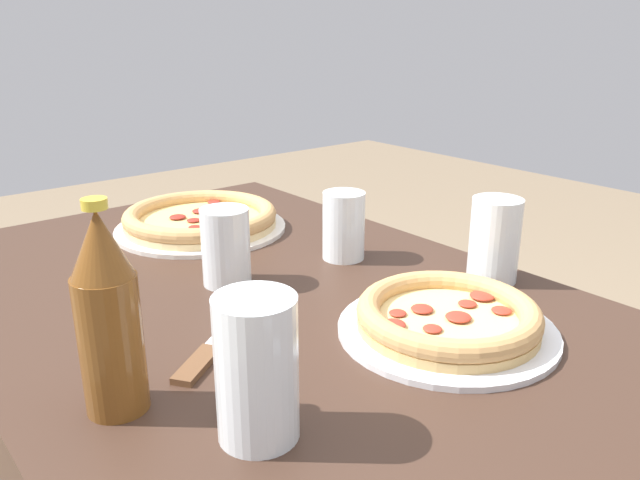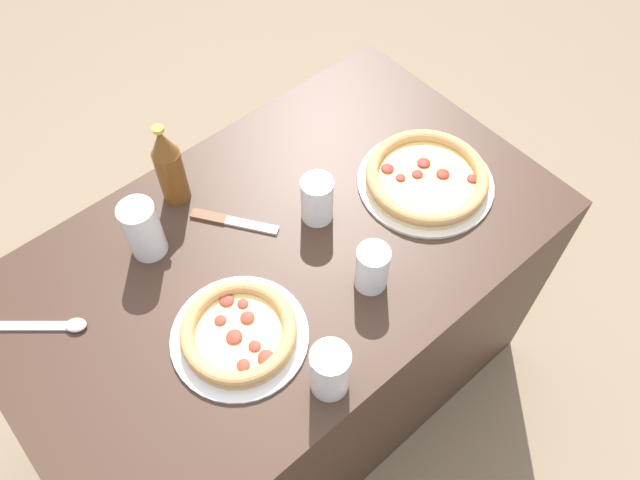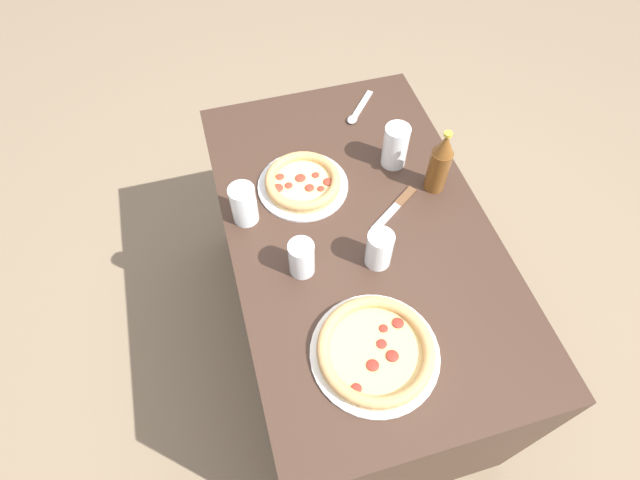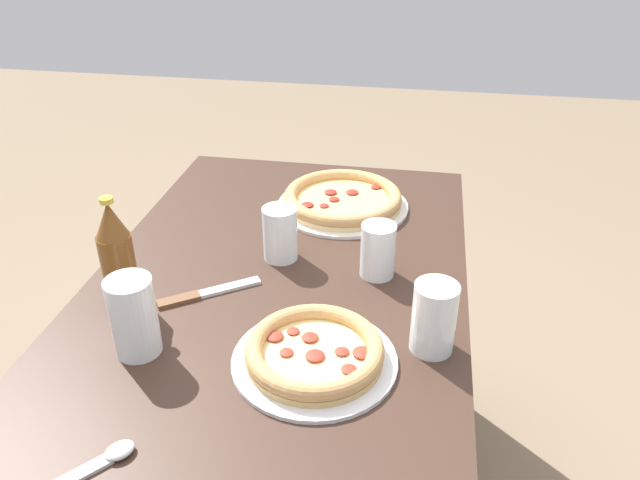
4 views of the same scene
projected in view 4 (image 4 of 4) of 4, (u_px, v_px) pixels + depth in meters
The scene contains 10 objects.
table at pixel (280, 427), 1.42m from camera, with size 1.26×0.75×0.76m.
pizza_salami at pixel (315, 353), 1.03m from camera, with size 0.28×0.28×0.04m.
pizza_margherita at pixel (343, 200), 1.53m from camera, with size 0.32×0.32×0.04m.
glass_lemonade at pixel (280, 236), 1.31m from camera, with size 0.07×0.07×0.12m.
glass_cola at pixel (434, 321), 1.05m from camera, with size 0.08×0.08×0.13m.
glass_orange_juice at pixel (378, 252), 1.25m from camera, with size 0.07×0.07×0.11m.
glass_iced_tea at pixel (134, 320), 1.04m from camera, with size 0.08×0.08×0.14m.
beer_bottle at pixel (117, 255), 1.14m from camera, with size 0.06×0.06×0.22m.
knife at pixel (205, 293), 1.21m from camera, with size 0.14×0.18×0.01m.
spoon at pixel (91, 467), 0.85m from camera, with size 0.16×0.14×0.02m.
Camera 4 is at (-0.98, -0.26, 1.46)m, focal length 35.00 mm.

